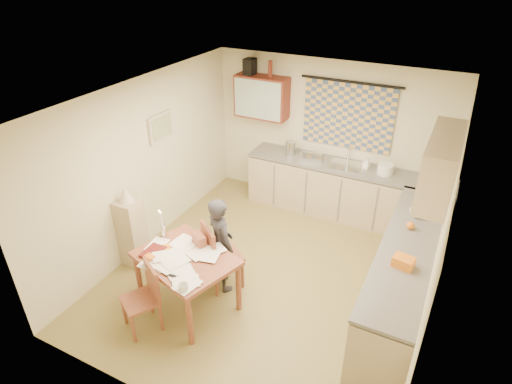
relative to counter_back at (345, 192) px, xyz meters
The scene contains 44 objects.
floor 2.06m from the counter_back, 103.23° to the right, with size 4.00×4.50×0.02m, color olive.
ceiling 2.87m from the counter_back, 103.23° to the right, with size 4.00×4.50×0.02m, color white.
wall_back 0.97m from the counter_back, 145.93° to the left, with size 4.00×0.02×2.50m, color beige.
wall_front 4.31m from the counter_back, 96.21° to the right, with size 4.00×0.02×2.50m, color beige.
wall_left 3.25m from the counter_back, 141.69° to the right, with size 0.02×4.50×2.50m, color beige.
wall_right 2.62m from the counter_back, 51.49° to the right, with size 0.02×4.50×2.50m, color beige.
window_blind 1.24m from the counter_back, 120.41° to the left, with size 1.45×0.03×1.05m, color #3C517C.
curtain_rod 1.77m from the counter_back, 122.37° to the left, with size 0.04×0.04×1.60m, color black.
wall_cabinet 2.10m from the counter_back, behind, with size 0.90×0.34×0.70m, color #5D2016.
wall_cabinet_glass 2.10m from the counter_back, behind, with size 0.84×0.02×0.64m, color #99B2A5.
upper_cabinet_right 2.41m from the counter_back, 45.59° to the right, with size 0.34×1.30×0.70m, color tan.
framed_print 3.14m from the counter_back, 147.45° to the right, with size 0.04×0.50×0.40m, color beige.
print_canvas 3.12m from the counter_back, 147.18° to the right, with size 0.01×0.42×0.32m, color #BAB8A2.
counter_back is the anchor object (origin of this frame).
counter_right 2.12m from the counter_back, 54.21° to the right, with size 0.62×2.95×0.92m.
stove 3.03m from the counter_back, 65.82° to the right, with size 0.56×0.56×0.86m.
sink 0.43m from the counter_back, behind, with size 0.55×0.45×0.10m, color silver.
tap 0.64m from the counter_back, 107.40° to the left, with size 0.03×0.03×0.28m, color silver.
dish_rack 0.80m from the counter_back, behind, with size 0.35×0.30×0.06m, color silver.
kettle 1.16m from the counter_back, behind, with size 0.18×0.18×0.24m, color silver.
mixing_bowl 0.80m from the counter_back, ahead, with size 0.24×0.24×0.16m, color white.
soap_bottle 0.64m from the counter_back, 10.11° to the left, with size 0.11×0.11×0.20m, color white.
bowl 1.67m from the counter_back, 38.97° to the right, with size 0.31×0.31×0.06m, color white.
orange_bag 2.55m from the counter_back, 60.10° to the right, with size 0.22×0.16×0.12m, color orange.
fruit_orange 1.89m from the counter_back, 49.17° to the right, with size 0.10×0.10×0.10m, color orange.
speaker 2.59m from the counter_back, behind, with size 0.16×0.20×0.26m, color black.
bottle_green 2.56m from the counter_back, behind, with size 0.07×0.07×0.26m, color #195926.
bottle_brown 2.35m from the counter_back, behind, with size 0.07×0.07×0.26m, color #5D2016.
dining_table 3.14m from the counter_back, 110.97° to the right, with size 1.36×1.18×0.75m.
chair_far 2.59m from the counter_back, 111.21° to the right, with size 0.61×0.61×0.96m.
chair_near 3.75m from the counter_back, 111.71° to the right, with size 0.53×0.53×0.86m.
person 2.61m from the counter_back, 110.90° to the right, with size 0.58×0.53×1.34m, color black.
shelf_stand 3.45m from the counter_back, 131.77° to the right, with size 0.32×0.30×1.02m, color tan.
lampshade 3.52m from the counter_back, 131.77° to the right, with size 0.20×0.20×0.22m, color beige.
letter_rack 2.90m from the counter_back, 112.58° to the right, with size 0.22×0.10×0.16m, color brown.
mug 3.53m from the counter_back, 103.23° to the right, with size 0.14×0.14×0.09m, color white.
magazine 3.46m from the counter_back, 118.19° to the right, with size 0.22×0.30×0.03m, color maroon.
book 3.29m from the counter_back, 117.81° to the right, with size 0.27×0.28×0.02m, color orange.
orange_box 3.49m from the counter_back, 115.23° to the right, with size 0.12×0.08×0.04m, color orange.
eyeglasses 3.47m from the counter_back, 107.93° to the right, with size 0.13×0.04×0.02m, color black.
candle_holder 3.17m from the counter_back, 120.75° to the right, with size 0.06×0.06×0.18m, color silver.
candle 3.23m from the counter_back, 119.83° to the right, with size 0.02×0.02×0.22m, color white.
candle_flame 3.26m from the counter_back, 120.25° to the right, with size 0.02×0.02×0.02m, color #FFCC66.
papers 3.22m from the counter_back, 110.99° to the right, with size 1.03×0.99×0.03m.
Camera 1 is at (1.92, -4.22, 3.96)m, focal length 30.00 mm.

